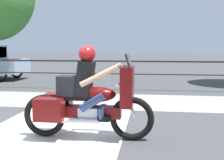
% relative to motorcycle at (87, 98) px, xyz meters
% --- Properties ---
extents(ground_plane, '(120.00, 120.00, 0.00)m').
position_rel_motorcycle_xyz_m(ground_plane, '(-1.05, 0.01, -0.71)').
color(ground_plane, '#424244').
extents(sidewalk_band, '(44.00, 2.40, 0.01)m').
position_rel_motorcycle_xyz_m(sidewalk_band, '(-1.05, 3.41, -0.71)').
color(sidewalk_band, '#99968E').
rests_on(sidewalk_band, ground).
extents(crosswalk_band, '(2.64, 6.00, 0.01)m').
position_rel_motorcycle_xyz_m(crosswalk_band, '(-0.70, -0.19, -0.71)').
color(crosswalk_band, silver).
rests_on(crosswalk_band, ground).
extents(fence_railing, '(36.00, 0.05, 1.10)m').
position_rel_motorcycle_xyz_m(fence_railing, '(-1.05, 5.50, 0.15)').
color(fence_railing, '#232326').
rests_on(fence_railing, ground).
extents(motorcycle, '(2.32, 0.76, 1.62)m').
position_rel_motorcycle_xyz_m(motorcycle, '(0.00, 0.00, 0.00)').
color(motorcycle, black).
rests_on(motorcycle, ground).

